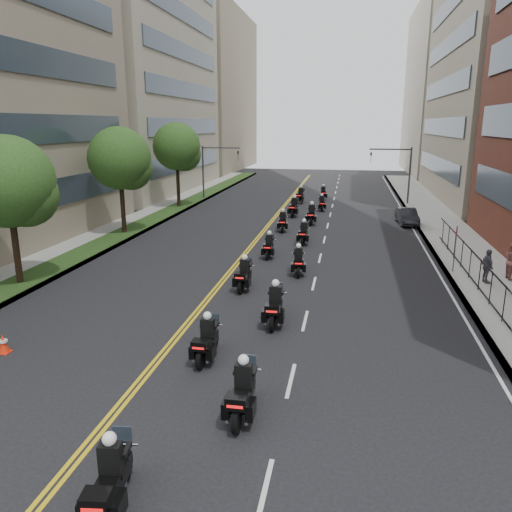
{
  "coord_description": "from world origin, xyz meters",
  "views": [
    {
      "loc": [
        4.71,
        -9.14,
        7.84
      ],
      "look_at": [
        0.35,
        14.26,
        1.5
      ],
      "focal_mm": 35.0,
      "sensor_mm": 36.0,
      "label": 1
    }
  ],
  "objects": [
    {
      "name": "motorcycle_1",
      "position": [
        2.12,
        2.78,
        0.71
      ],
      "size": [
        0.56,
        2.42,
        1.79
      ],
      "rotation": [
        0.0,
        0.0,
        0.01
      ],
      "color": "black",
      "rests_on": "ground"
    },
    {
      "name": "motorcycle_10",
      "position": [
        0.11,
        33.62,
        0.74
      ],
      "size": [
        0.64,
        2.53,
        1.87
      ],
      "rotation": [
        0.0,
        0.0,
        -0.06
      ],
      "color": "black",
      "rests_on": "ground"
    },
    {
      "name": "traffic_signal_left",
      "position": [
        -9.54,
        42.0,
        3.7
      ],
      "size": [
        4.09,
        0.2,
        5.6
      ],
      "color": "#3F3F44",
      "rests_on": "ground"
    },
    {
      "name": "sidewalk_right",
      "position": [
        12.0,
        25.0,
        0.07
      ],
      "size": [
        4.0,
        90.0,
        0.15
      ],
      "primitive_type": "cube",
      "color": "gray",
      "rests_on": "ground"
    },
    {
      "name": "parked_sedan",
      "position": [
        9.4,
        31.77,
        0.64
      ],
      "size": [
        1.66,
        3.97,
        1.28
      ],
      "primitive_type": "imported",
      "rotation": [
        0.0,
        0.0,
        0.08
      ],
      "color": "black",
      "rests_on": "ground"
    },
    {
      "name": "motorcycle_7",
      "position": [
        1.88,
        23.54,
        0.67
      ],
      "size": [
        0.53,
        2.29,
        1.69
      ],
      "rotation": [
        0.0,
        0.0,
        -0.01
      ],
      "color": "black",
      "rests_on": "ground"
    },
    {
      "name": "motorcycle_6",
      "position": [
        0.14,
        19.67,
        0.64
      ],
      "size": [
        0.51,
        2.18,
        1.61
      ],
      "rotation": [
        0.0,
        0.0,
        0.03
      ],
      "color": "black",
      "rests_on": "ground"
    },
    {
      "name": "traffic_cone",
      "position": [
        -7.0,
        5.11,
        0.33
      ],
      "size": [
        0.41,
        0.41,
        0.68
      ],
      "color": "#F92B0D",
      "rests_on": "ground"
    },
    {
      "name": "building_right_far",
      "position": [
        21.5,
        78.0,
        13.0
      ],
      "size": [
        15.0,
        28.0,
        26.0
      ],
      "primitive_type": "cube",
      "color": "#A19582",
      "rests_on": "ground"
    },
    {
      "name": "grass_strip",
      "position": [
        -11.2,
        25.0,
        0.17
      ],
      "size": [
        2.0,
        90.0,
        0.04
      ],
      "primitive_type": "cube",
      "color": "#1B3B15",
      "rests_on": "sidewalk_left"
    },
    {
      "name": "motorcycle_0",
      "position": [
        0.17,
        -1.13,
        0.7
      ],
      "size": [
        0.72,
        2.4,
        1.77
      ],
      "rotation": [
        0.0,
        0.0,
        0.13
      ],
      "color": "black",
      "rests_on": "ground"
    },
    {
      "name": "motorcycle_13",
      "position": [
        2.07,
        43.98,
        0.65
      ],
      "size": [
        0.63,
        2.21,
        1.63
      ],
      "rotation": [
        0.0,
        0.0,
        0.11
      ],
      "color": "black",
      "rests_on": "ground"
    },
    {
      "name": "traffic_signal_right",
      "position": [
        9.54,
        42.0,
        3.7
      ],
      "size": [
        4.09,
        0.2,
        5.6
      ],
      "color": "#3F3F44",
      "rests_on": "ground"
    },
    {
      "name": "building_left_far",
      "position": [
        -22.0,
        78.0,
        13.0
      ],
      "size": [
        16.0,
        28.0,
        26.0
      ],
      "primitive_type": "cube",
      "color": "gray",
      "rests_on": "ground"
    },
    {
      "name": "motorcycle_5",
      "position": [
        2.23,
        16.53,
        0.66
      ],
      "size": [
        0.65,
        2.26,
        1.67
      ],
      "rotation": [
        0.0,
        0.0,
        0.11
      ],
      "color": "black",
      "rests_on": "ground"
    },
    {
      "name": "motorcycle_12",
      "position": [
        -0.07,
        41.17,
        0.72
      ],
      "size": [
        0.7,
        2.45,
        1.81
      ],
      "rotation": [
        0.0,
        0.0,
        -0.11
      ],
      "color": "black",
      "rests_on": "ground"
    },
    {
      "name": "motorcycle_11",
      "position": [
        2.31,
        37.04,
        0.62
      ],
      "size": [
        0.64,
        2.13,
        1.57
      ],
      "rotation": [
        0.0,
        0.0,
        0.13
      ],
      "color": "black",
      "rests_on": "ground"
    },
    {
      "name": "iron_fence",
      "position": [
        11.0,
        12.0,
        0.9
      ],
      "size": [
        0.05,
        28.0,
        1.5
      ],
      "color": "black",
      "rests_on": "sidewalk_right"
    },
    {
      "name": "building_left_mid",
      "position": [
        -21.98,
        48.0,
        17.0
      ],
      "size": [
        16.11,
        28.0,
        34.0
      ],
      "color": "#A19582",
      "rests_on": "ground"
    },
    {
      "name": "sidewalk_left",
      "position": [
        -12.0,
        25.0,
        0.07
      ],
      "size": [
        4.0,
        90.0,
        0.15
      ],
      "primitive_type": "cube",
      "color": "gray",
      "rests_on": "ground"
    },
    {
      "name": "motorcycle_4",
      "position": [
        -0.1,
        13.51,
        0.68
      ],
      "size": [
        0.54,
        2.32,
        1.71
      ],
      "rotation": [
        0.0,
        0.0,
        -0.03
      ],
      "color": "black",
      "rests_on": "ground"
    },
    {
      "name": "ground",
      "position": [
        0.0,
        0.0,
        0.0
      ],
      "size": [
        160.0,
        160.0,
        0.0
      ],
      "primitive_type": "plane",
      "color": "black",
      "rests_on": "ground"
    },
    {
      "name": "motorcycle_8",
      "position": [
        -0.05,
        27.36,
        0.67
      ],
      "size": [
        0.63,
        2.29,
        1.69
      ],
      "rotation": [
        0.0,
        0.0,
        0.1
      ],
      "color": "black",
      "rests_on": "ground"
    },
    {
      "name": "motorcycle_3",
      "position": [
        2.02,
        9.45,
        0.72
      ],
      "size": [
        0.58,
        2.49,
        1.83
      ],
      "rotation": [
        0.0,
        0.0,
        0.02
      ],
      "color": "black",
      "rests_on": "ground"
    },
    {
      "name": "pedestrian_c",
      "position": [
        11.63,
        16.22,
        1.01
      ],
      "size": [
        0.64,
        1.08,
        1.72
      ],
      "primitive_type": "imported",
      "rotation": [
        0.0,
        0.0,
        1.8
      ],
      "color": "#48464F",
      "rests_on": "sidewalk_right"
    },
    {
      "name": "motorcycle_2",
      "position": [
        0.2,
        5.92,
        0.67
      ],
      "size": [
        0.53,
        2.29,
        1.69
      ],
      "rotation": [
        0.0,
        0.0,
        -0.02
      ],
      "color": "black",
      "rests_on": "ground"
    },
    {
      "name": "motorcycle_9",
      "position": [
        1.87,
        30.37,
        0.73
      ],
      "size": [
        0.57,
        2.49,
        1.84
      ],
      "rotation": [
        0.0,
        0.0,
        0.01
      ],
      "color": "black",
      "rests_on": "ground"
    },
    {
      "name": "street_trees",
      "position": [
        -11.05,
        18.61,
        5.13
      ],
      "size": [
        4.4,
        38.4,
        7.98
      ],
      "color": "black",
      "rests_on": "ground"
    }
  ]
}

